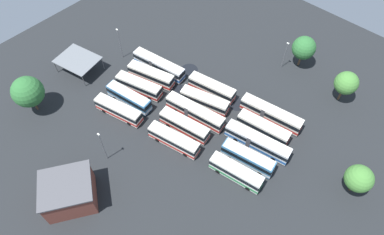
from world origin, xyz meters
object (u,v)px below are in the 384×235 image
Objects in this scene: bus_row0_slot0 at (119,110)px; lamp_post_near_entrance at (103,146)px; bus_row1_slot3 at (205,101)px; bus_row2_slot0 at (236,172)px; bus_row1_slot4 at (212,88)px; bus_row2_slot1 at (248,158)px; bus_row0_slot1 at (129,98)px; bus_row0_slot2 at (139,86)px; bus_row2_slot3 at (263,128)px; depot_building at (69,192)px; bus_row0_slot4 at (159,65)px; lamp_post_mid_lot at (120,42)px; bus_row2_slot4 at (271,114)px; tree_northwest at (304,48)px; tree_west_edge at (359,179)px; maintenance_shelter at (77,60)px; bus_row0_slot3 at (151,75)px; bus_row1_slot1 at (185,125)px; lamp_post_by_building at (285,54)px; tree_south_edge at (346,83)px; bus_row2_slot2 at (257,141)px; tree_east_edge at (28,92)px; bus_row1_slot0 at (174,140)px.

lamp_post_near_entrance is (6.47, -8.85, 2.92)m from bus_row0_slot0.
bus_row1_slot3 is 1.04× the size of bus_row2_slot0.
bus_row1_slot4 is at bearing 107.42° from bus_row1_slot3.
bus_row2_slot0 and bus_row2_slot1 have the same top height.
bus_row0_slot1 is 3.99m from bus_row0_slot2.
depot_building is at bearing -115.87° from bus_row2_slot3.
bus_row0_slot4 is 10.94m from lamp_post_mid_lot.
lamp_post_mid_lot is (-22.15, 31.38, 1.75)m from depot_building.
tree_northwest reaches higher than bus_row2_slot4.
maintenance_shelter is at bearing -166.79° from tree_west_edge.
bus_row0_slot3 is 3.74m from bus_row0_slot4.
bus_row2_slot4 is at bearing 12.73° from lamp_post_mid_lot.
bus_row1_slot3 and bus_row2_slot1 have the same top height.
lamp_post_mid_lot is (-26.87, 5.98, 2.95)m from bus_row1_slot1.
lamp_post_by_building is 0.95× the size of tree_south_edge.
bus_row2_slot0 is 30.91m from depot_building.
bus_row0_slot4 and bus_row2_slot2 have the same top height.
lamp_post_mid_lot is 1.05× the size of tree_northwest.
tree_northwest is (-7.12, 30.69, 3.69)m from bus_row2_slot1.
bus_row2_slot0 and bus_row2_slot4 have the same top height.
bus_row1_slot3 is 0.99× the size of bus_row1_slot4.
tree_northwest is (34.30, 27.32, 0.74)m from lamp_post_mid_lot.
tree_west_edge is at bearing -1.42° from bus_row1_slot4.
bus_row2_slot2 is at bearing -3.69° from bus_row0_slot4.
bus_row2_slot0 is 25.96m from lamp_post_near_entrance.
lamp_post_mid_lot reaches higher than lamp_post_near_entrance.
tree_east_edge reaches higher than bus_row0_slot4.
bus_row1_slot4 is 0.94× the size of depot_building.
tree_east_edge is (2.57, -13.91, 2.33)m from maintenance_shelter.
bus_row0_slot4 is at bearing 161.85° from bus_row2_slot0.
bus_row0_slot2 is 1.36× the size of tree_northwest.
bus_row1_slot1 is (15.24, -1.12, 0.00)m from bus_row0_slot2.
bus_row0_slot4 is at bearing 152.00° from bus_row1_slot1.
lamp_post_near_entrance reaches higher than bus_row2_slot1.
bus_row2_slot2 is 30.53m from lamp_post_near_entrance.
tree_south_edge reaches higher than lamp_post_by_building.
tree_east_edge is at bearing -154.78° from bus_row1_slot0.
bus_row1_slot3 is 37.55m from tree_east_edge.
bus_row1_slot4 is at bearing -111.68° from lamp_post_by_building.
bus_row1_slot1 is at bearing -18.80° from bus_row0_slot3.
bus_row2_slot0 is at bearing -5.53° from bus_row1_slot1.
bus_row1_slot3 is at bearing -174.71° from tree_west_edge.
lamp_post_near_entrance is 1.14× the size of lamp_post_by_building.
bus_row2_slot0 is at bearing -80.01° from bus_row2_slot3.
bus_row2_slot4 is 1.61× the size of lamp_post_near_entrance.
bus_row2_slot3 is at bearing 64.13° from depot_building.
bus_row1_slot3 is 0.81× the size of bus_row2_slot4.
tree_south_edge is at bearing 26.99° from lamp_post_mid_lot.
bus_row1_slot3 is 4.19m from bus_row1_slot4.
tree_south_edge reaches higher than bus_row0_slot0.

